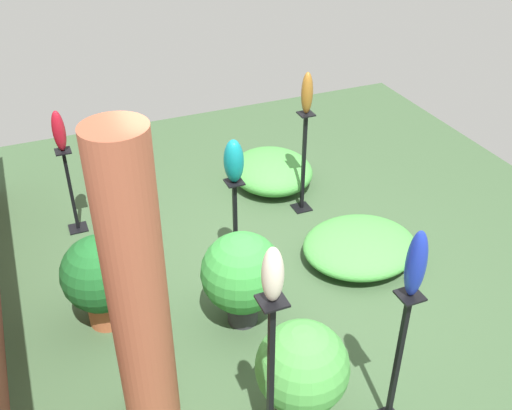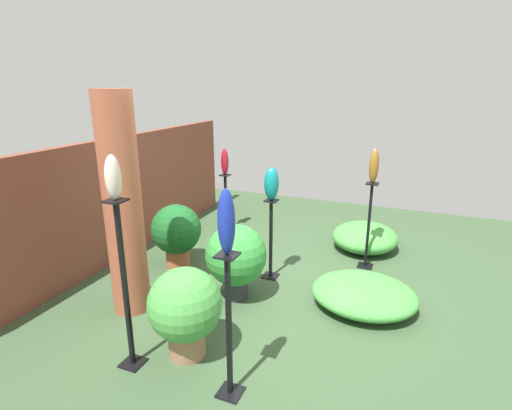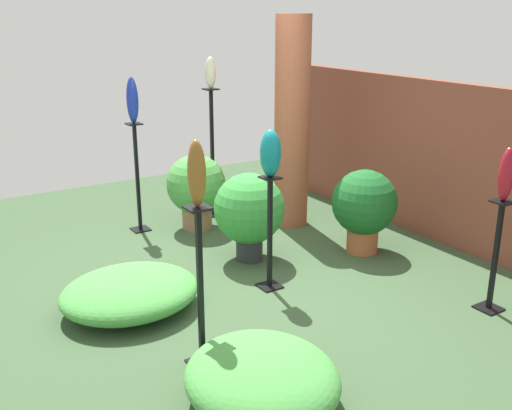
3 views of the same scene
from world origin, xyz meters
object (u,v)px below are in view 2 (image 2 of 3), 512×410
Objects in this scene: pedestal_bronze at (368,230)px; art_vase_teal at (272,184)px; art_vase_cobalt at (226,222)px; potted_plant_back_center at (185,308)px; pedestal_ruby at (226,205)px; potted_plant_front_right at (236,256)px; art_vase_ivory at (113,177)px; pedestal_ivory at (126,293)px; pedestal_cobalt at (229,333)px; pedestal_teal at (271,243)px; art_vase_bronze at (374,166)px; brick_pillar at (123,207)px; art_vase_ruby at (225,162)px; potted_plant_front_left at (176,231)px.

art_vase_teal is at bearing 125.45° from pedestal_bronze.
potted_plant_back_center is (0.29, 0.60, -1.01)m from art_vase_cobalt.
pedestal_ruby is 1.07× the size of potted_plant_front_right.
pedestal_ivory is at bearing 0.00° from art_vase_ivory.
pedestal_ruby is at bearing 27.25° from pedestal_cobalt.
pedestal_teal is 0.68× the size of pedestal_ivory.
art_vase_cobalt reaches higher than pedestal_ruby.
art_vase_ivory is at bearing 165.08° from pedestal_teal.
pedestal_teal is 0.68m from potted_plant_front_right.
art_vase_bronze is 0.90× the size of art_vase_cobalt.
pedestal_bronze is 1.37× the size of potted_plant_back_center.
pedestal_cobalt is at bearing -168.36° from pedestal_teal.
art_vase_cobalt is at bearing 166.46° from art_vase_bronze.
brick_pillar reaches higher than art_vase_ruby.
pedestal_cobalt is 2.76× the size of art_vase_bronze.
art_vase_ivory is 3.61m from art_vase_ruby.
pedestal_ruby is 2.22× the size of art_vase_ruby.
brick_pillar is 5.49× the size of art_vase_ruby.
pedestal_bronze is at bearing -67.91° from potted_plant_front_left.
potted_plant_front_left is at bearing -178.67° from pedestal_ruby.
art_vase_ivory is (-3.47, -0.79, 1.31)m from pedestal_ruby.
art_vase_cobalt is at bearing -137.25° from potted_plant_front_left.
pedestal_ivory is at bearing 91.11° from pedestal_cobalt.
art_vase_ivory reaches higher than potted_plant_front_right.
pedestal_ivory is at bearing -158.33° from potted_plant_front_left.
pedestal_bronze is at bearing -54.55° from pedestal_teal.
pedestal_teal is at bearing -81.74° from potted_plant_front_left.
pedestal_bronze is at bearing -30.12° from pedestal_ivory.
potted_plant_front_right is (0.67, -1.00, -0.68)m from brick_pillar.
brick_pillar is 1.32m from potted_plant_back_center.
pedestal_ruby is at bearing 3.51° from brick_pillar.
pedestal_ruby reaches higher than potted_plant_back_center.
art_vase_ivory is at bearing 91.11° from pedestal_cobalt.
brick_pillar reaches higher than pedestal_ruby.
art_vase_ivory is at bearing 128.53° from potted_plant_back_center.
pedestal_cobalt is at bearing -168.36° from art_vase_teal.
potted_plant_back_center is (-2.58, 1.29, -0.93)m from art_vase_bronze.
art_vase_ivory is 2.40m from potted_plant_front_left.
pedestal_ivory is 1.79× the size of potted_plant_back_center.
art_vase_ruby is 1.71m from potted_plant_front_left.
pedestal_ivory is at bearing 91.11° from art_vase_cobalt.
pedestal_cobalt is 2.50× the size of art_vase_cobalt.
pedestal_bronze is (2.12, -2.31, -0.66)m from brick_pillar.
pedestal_cobalt is 0.67m from potted_plant_back_center.
pedestal_cobalt is at bearing 0.00° from art_vase_cobalt.
art_vase_ruby reaches higher than pedestal_teal.
pedestal_ivory reaches higher than potted_plant_back_center.
pedestal_cobalt is 2.57m from potted_plant_front_left.
art_vase_ivory reaches higher than potted_plant_front_left.
potted_plant_front_left is at bearing 21.67° from pedestal_ivory.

